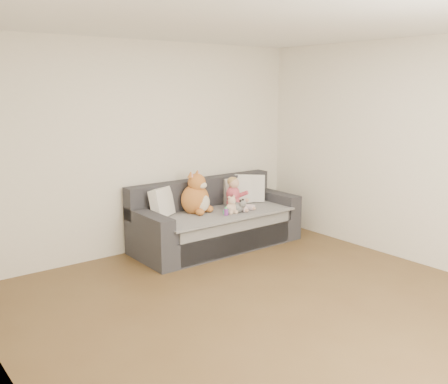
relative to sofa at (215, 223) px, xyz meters
name	(u,v)px	position (x,y,z in m)	size (l,w,h in m)	color
room_shell	(256,170)	(-0.74, -1.64, 0.99)	(5.00, 5.00, 5.00)	brown
sofa	(215,223)	(0.00, 0.00, 0.00)	(2.20, 0.94, 0.85)	#2D2C32
cushion_left	(162,203)	(-0.70, 0.15, 0.34)	(0.43, 0.35, 0.37)	silver
cushion_right_back	(237,191)	(0.48, 0.14, 0.34)	(0.42, 0.26, 0.37)	silver
cushion_right_front	(250,188)	(0.69, 0.12, 0.35)	(0.43, 0.42, 0.39)	silver
toddler	(235,195)	(0.29, -0.06, 0.34)	(0.30, 0.43, 0.42)	#C14445
plush_cat	(196,197)	(-0.25, 0.06, 0.37)	(0.46, 0.45, 0.57)	#C3582B
teddy_bear	(232,206)	(0.07, -0.26, 0.26)	(0.19, 0.14, 0.23)	#D0AB90
plush_cow	(238,207)	(0.17, -0.26, 0.24)	(0.15, 0.23, 0.18)	white
sippy_cup	(226,211)	(-0.04, -0.29, 0.22)	(0.10, 0.07, 0.11)	purple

